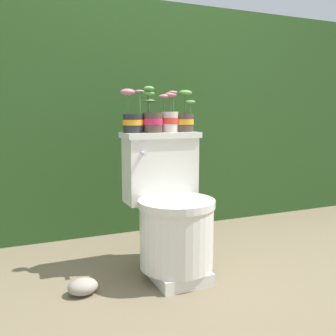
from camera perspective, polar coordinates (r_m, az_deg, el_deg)
name	(u,v)px	position (r m, az deg, el deg)	size (l,w,h in m)	color
ground_plane	(185,276)	(2.03, 2.66, -16.10)	(12.00, 12.00, 0.00)	#75664C
hedge_backdrop	(121,118)	(2.95, -7.20, 7.50)	(4.19, 0.72, 1.60)	#284C1E
toilet	(171,213)	(1.96, 0.44, -6.86)	(0.41, 0.51, 0.74)	silver
potted_plant_left	(133,119)	(1.99, -5.41, 7.40)	(0.12, 0.11, 0.23)	#262628
potted_plant_midleft	(152,118)	(2.01, -2.45, 7.60)	(0.11, 0.11, 0.24)	#47382D
potted_plant_middle	(169,118)	(2.05, 0.19, 7.61)	(0.11, 0.10, 0.22)	beige
potted_plant_midright	(184,119)	(2.09, 2.43, 7.42)	(0.11, 0.12, 0.23)	#47382D
garden_stone	(83,287)	(1.87, -12.86, -17.21)	(0.14, 0.11, 0.08)	#9E9384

